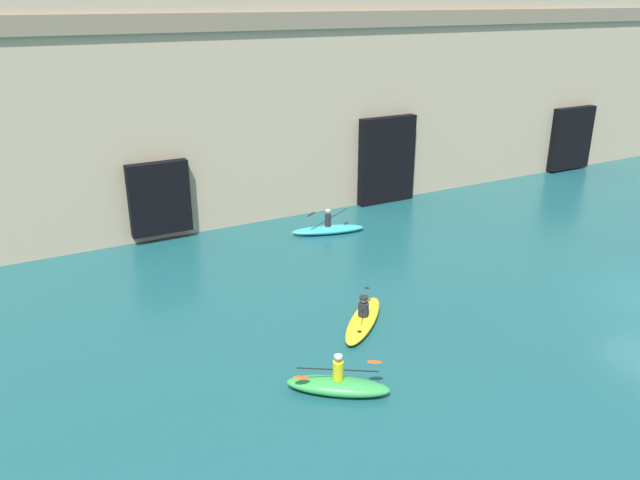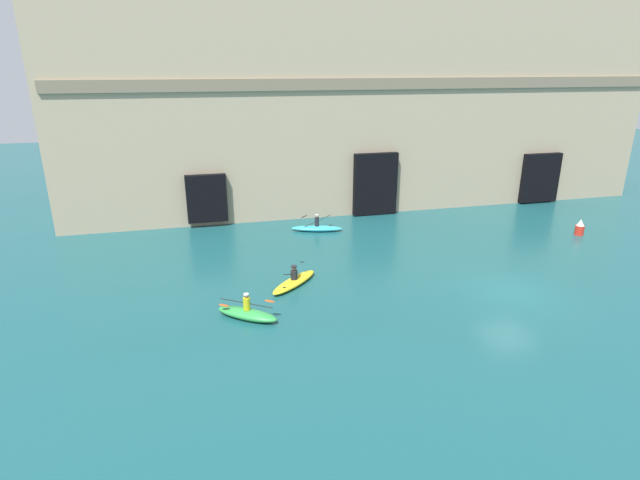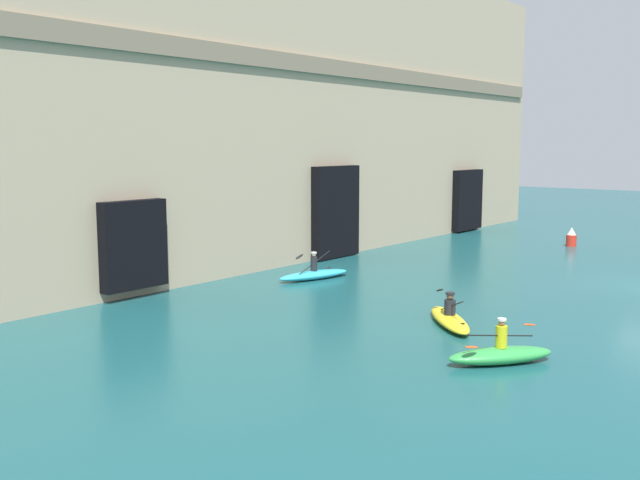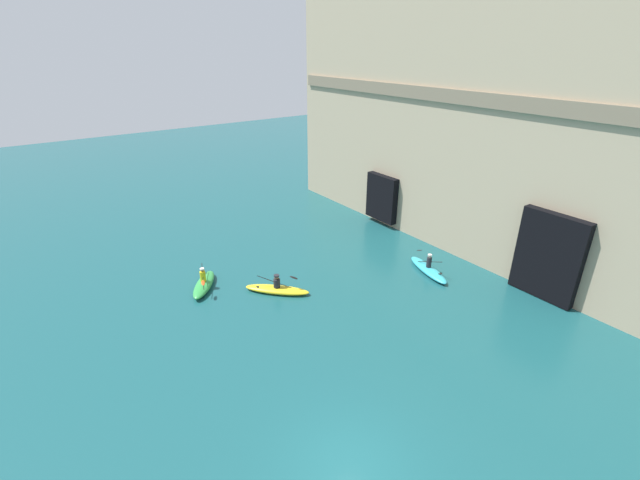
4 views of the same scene
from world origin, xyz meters
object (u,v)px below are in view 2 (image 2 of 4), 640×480
kayak_yellow (294,281)px  kayak_green (247,313)px  kayak_cyan (317,228)px  marker_buoy (580,228)px

kayak_yellow → kayak_green: 3.97m
kayak_yellow → kayak_cyan: bearing=-155.1°
kayak_green → marker_buoy: kayak_green is taller
marker_buoy → kayak_cyan: bearing=163.4°
kayak_cyan → kayak_yellow: kayak_cyan is taller
kayak_cyan → marker_buoy: size_ratio=3.32×
kayak_cyan → marker_buoy: kayak_cyan is taller
kayak_green → marker_buoy: bearing=-127.7°
marker_buoy → kayak_yellow: bearing=-170.7°
kayak_yellow → kayak_green: size_ratio=1.08×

